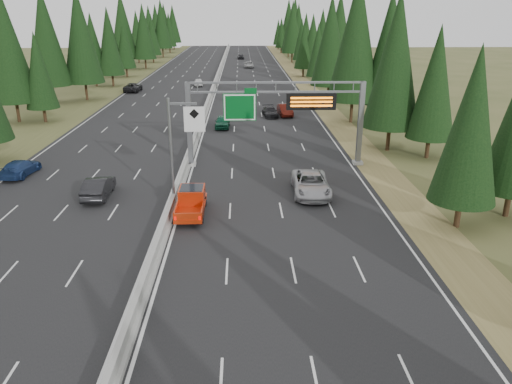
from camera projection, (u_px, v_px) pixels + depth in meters
road at (213, 93)px, 89.49m from camera, size 32.00×260.00×0.08m
shoulder_right at (311, 92)px, 89.98m from camera, size 3.60×260.00×0.06m
shoulder_left at (113, 93)px, 89.00m from camera, size 3.60×260.00×0.06m
median_barrier at (212, 91)px, 89.36m from camera, size 0.70×260.00×0.85m
sign_gantry at (282, 111)px, 45.56m from camera, size 16.75×0.98×7.80m
hov_sign_pole at (179, 144)px, 36.20m from camera, size 2.80×0.50×8.00m
tree_row_right at (353, 44)px, 74.79m from camera, size 11.12×239.02×18.60m
tree_row_left at (72, 41)px, 80.75m from camera, size 11.73×239.53×18.98m
silver_minivan at (311, 184)px, 39.59m from camera, size 2.96×6.18×1.70m
red_pickup at (192, 200)px, 35.94m from camera, size 1.91×5.36×1.75m
car_ahead_green at (222, 122)px, 62.32m from camera, size 1.84×4.36×1.47m
car_ahead_dkred at (285, 110)px, 69.50m from camera, size 2.06×4.85×1.56m
car_ahead_dkgrey at (270, 112)px, 68.99m from camera, size 2.28×4.71×1.32m
car_ahead_white at (249, 65)px, 129.17m from camera, size 2.42×5.19×1.44m
car_ahead_far at (241, 56)px, 152.27m from camera, size 2.14×4.51×1.49m
car_onc_near at (98, 187)px, 39.01m from camera, size 1.80×4.90×1.60m
car_onc_blue at (20, 168)px, 44.13m from camera, size 2.39×5.03×1.42m
car_onc_white at (198, 82)px, 97.19m from camera, size 2.06×4.38×1.45m
car_onc_far at (133, 87)px, 90.47m from camera, size 2.70×5.66×1.56m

